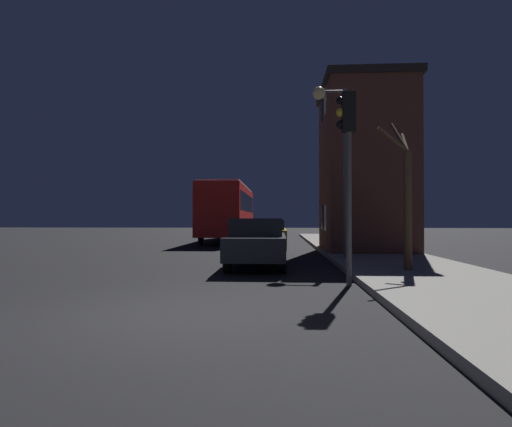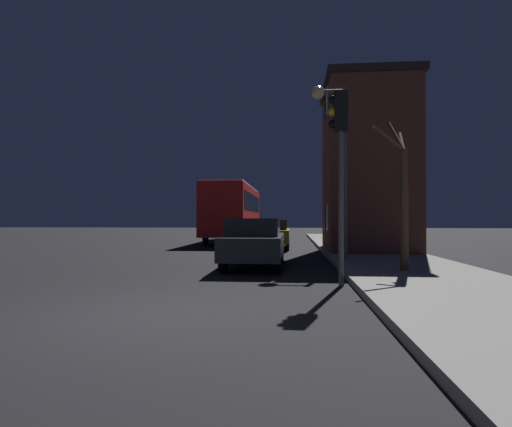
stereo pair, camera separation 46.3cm
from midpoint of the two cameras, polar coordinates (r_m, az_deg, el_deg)
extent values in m
plane|color=black|center=(6.62, -15.63, -13.85)|extent=(120.00, 120.00, 0.00)
cube|color=brown|center=(18.27, 14.52, 6.01)|extent=(3.53, 4.54, 6.99)
cube|color=black|center=(19.05, 14.48, 16.97)|extent=(3.77, 4.78, 0.30)
cube|color=beige|center=(17.27, 9.13, -0.57)|extent=(0.03, 0.70, 1.10)
cube|color=black|center=(18.50, 8.74, -0.59)|extent=(0.03, 0.70, 1.10)
cube|color=beige|center=(17.99, 9.09, 15.52)|extent=(0.03, 0.70, 1.10)
cube|color=black|center=(19.18, 8.71, 14.49)|extent=(0.03, 0.70, 1.10)
cylinder|color=#4C4C4C|center=(14.03, 11.75, 5.69)|extent=(0.14, 0.14, 5.84)
cylinder|color=#4C4C4C|center=(14.56, 9.89, 16.80)|extent=(0.90, 0.09, 0.09)
sphere|color=#F9E08C|center=(14.50, 8.05, 16.66)|extent=(0.44, 0.44, 0.44)
cylinder|color=#4C4C4C|center=(9.16, 11.72, 0.67)|extent=(0.12, 0.12, 3.45)
cube|color=black|center=(9.47, 11.68, 13.95)|extent=(0.30, 0.24, 0.90)
sphere|color=black|center=(9.52, 10.57, 15.56)|extent=(0.20, 0.20, 0.20)
sphere|color=yellow|center=(9.45, 10.57, 13.99)|extent=(0.20, 0.20, 0.20)
sphere|color=black|center=(9.38, 10.57, 12.39)|extent=(0.20, 0.20, 0.20)
cylinder|color=#473323|center=(11.21, 19.76, 0.42)|extent=(0.22, 0.22, 3.14)
cylinder|color=#473323|center=(11.89, 19.41, 9.55)|extent=(0.25, 1.05, 0.72)
cylinder|color=#473323|center=(11.88, 18.67, 10.30)|extent=(0.26, 1.06, 1.02)
cylinder|color=#473323|center=(11.17, 17.84, 10.03)|extent=(0.89, 0.33, 0.65)
cube|color=red|center=(26.59, -4.42, 0.32)|extent=(2.51, 10.74, 3.04)
cube|color=black|center=(26.61, -4.41, 1.50)|extent=(2.53, 9.88, 1.10)
cube|color=#B2B2B2|center=(26.67, -4.41, 3.72)|extent=(2.39, 10.21, 0.12)
cylinder|color=black|center=(29.95, -1.30, -2.71)|extent=(0.18, 0.96, 0.96)
cylinder|color=black|center=(30.23, -5.72, -2.69)|extent=(0.18, 0.96, 0.96)
cylinder|color=black|center=(23.00, -2.71, -3.30)|extent=(0.18, 0.96, 0.96)
cylinder|color=black|center=(23.36, -8.42, -3.26)|extent=(0.18, 0.96, 0.96)
cube|color=black|center=(12.51, -0.82, -4.59)|extent=(1.71, 4.46, 0.65)
cube|color=black|center=(12.26, -0.89, -1.92)|extent=(1.50, 2.32, 0.52)
cylinder|color=black|center=(13.95, 2.77, -5.54)|extent=(0.18, 0.68, 0.68)
cylinder|color=black|center=(14.05, -3.51, -5.50)|extent=(0.18, 0.68, 0.68)
cylinder|color=black|center=(11.06, 2.62, -6.79)|extent=(0.18, 0.68, 0.68)
cylinder|color=black|center=(11.18, -5.30, -6.72)|extent=(0.18, 0.68, 0.68)
cube|color=olive|center=(20.29, 1.02, -3.15)|extent=(1.88, 4.64, 0.63)
cube|color=black|center=(20.04, 0.99, -1.59)|extent=(1.66, 2.41, 0.49)
cylinder|color=black|center=(21.79, 3.42, -3.81)|extent=(0.18, 0.68, 0.68)
cylinder|color=black|center=(21.86, -1.06, -3.81)|extent=(0.18, 0.68, 0.68)
cylinder|color=black|center=(18.78, 3.43, -4.31)|extent=(0.18, 0.68, 0.68)
cylinder|color=black|center=(18.86, -1.76, -4.29)|extent=(0.18, 0.68, 0.68)
cube|color=#B7BABF|center=(29.24, 1.37, -2.57)|extent=(1.80, 4.42, 0.58)
cube|color=black|center=(29.01, 1.35, -1.48)|extent=(1.58, 2.30, 0.53)
cylinder|color=black|center=(30.67, 2.97, -3.03)|extent=(0.18, 0.57, 0.57)
cylinder|color=black|center=(30.73, -0.05, -3.02)|extent=(0.18, 0.57, 0.57)
cylinder|color=black|center=(27.80, 2.94, -3.26)|extent=(0.18, 0.57, 0.57)
cylinder|color=black|center=(27.86, -0.40, -3.26)|extent=(0.18, 0.57, 0.57)
camera|label=1|loc=(0.23, -90.88, 0.01)|focal=28.00mm
camera|label=2|loc=(0.23, 89.12, -0.01)|focal=28.00mm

